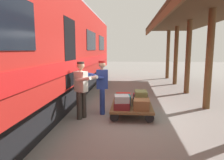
% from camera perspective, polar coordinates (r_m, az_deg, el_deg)
% --- Properties ---
extents(ground_plane, '(60.00, 60.00, 0.00)m').
position_cam_1_polar(ground_plane, '(6.30, 8.10, -10.55)').
color(ground_plane, slate).
extents(train_car, '(3.03, 19.00, 4.00)m').
position_cam_1_polar(train_car, '(6.79, -23.87, 7.87)').
color(train_car, '#B21E19').
rests_on(train_car, ground_plane).
extents(luggage_cart, '(1.26, 1.72, 0.33)m').
position_cam_1_polar(luggage_cart, '(6.54, 5.52, -7.25)').
color(luggage_cart, brown).
rests_on(luggage_cart, ground_plane).
extents(suitcase_burgundy_valise, '(0.47, 0.67, 0.22)m').
position_cam_1_polar(suitcase_burgundy_valise, '(6.96, 7.85, -4.96)').
color(suitcase_burgundy_valise, maroon).
rests_on(suitcase_burgundy_valise, luggage_cart).
extents(suitcase_brown_leather, '(0.49, 0.61, 0.30)m').
position_cam_1_polar(suitcase_brown_leather, '(6.04, 8.28, -6.69)').
color(suitcase_brown_leather, brown).
rests_on(suitcase_brown_leather, luggage_cart).
extents(suitcase_maroon_trunk, '(0.47, 0.52, 0.20)m').
position_cam_1_polar(suitcase_maroon_trunk, '(6.04, 2.88, -7.06)').
color(suitcase_maroon_trunk, maroon).
rests_on(suitcase_maroon_trunk, luggage_cart).
extents(suitcase_teal_softside, '(0.51, 0.49, 0.30)m').
position_cam_1_polar(suitcase_teal_softside, '(6.49, 3.04, -5.55)').
color(suitcase_teal_softside, '#1E666B').
rests_on(suitcase_teal_softside, luggage_cart).
extents(suitcase_black_hardshell, '(0.50, 0.58, 0.27)m').
position_cam_1_polar(suitcase_black_hardshell, '(6.50, 8.05, -5.70)').
color(suitcase_black_hardshell, black).
rests_on(suitcase_black_hardshell, luggage_cart).
extents(suitcase_red_plastic, '(0.52, 0.52, 0.25)m').
position_cam_1_polar(suitcase_red_plastic, '(6.95, 3.18, -4.80)').
color(suitcase_red_plastic, '#AD231E').
rests_on(suitcase_red_plastic, luggage_cart).
extents(suitcase_gray_aluminum, '(0.46, 0.46, 0.20)m').
position_cam_1_polar(suitcase_gray_aluminum, '(5.97, 2.74, -5.28)').
color(suitcase_gray_aluminum, '#9EA0A5').
rests_on(suitcase_gray_aluminum, suitcase_maroon_trunk).
extents(suitcase_olive_duffel, '(0.38, 0.54, 0.17)m').
position_cam_1_polar(suitcase_olive_duffel, '(6.44, 8.04, -3.79)').
color(suitcase_olive_duffel, brown).
rests_on(suitcase_olive_duffel, suitcase_black_hardshell).
extents(porter_in_overalls, '(0.71, 0.50, 1.70)m').
position_cam_1_polar(porter_in_overalls, '(6.50, -2.95, -1.48)').
color(porter_in_overalls, navy).
rests_on(porter_in_overalls, ground_plane).
extents(porter_by_door, '(0.74, 0.62, 1.70)m').
position_cam_1_polar(porter_by_door, '(6.07, -8.49, -2.27)').
color(porter_by_door, '#332D28').
rests_on(porter_by_door, ground_plane).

